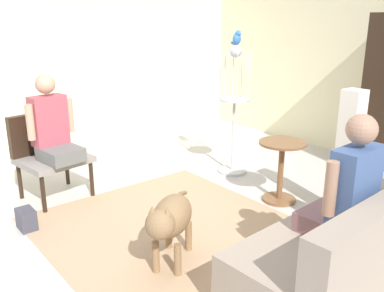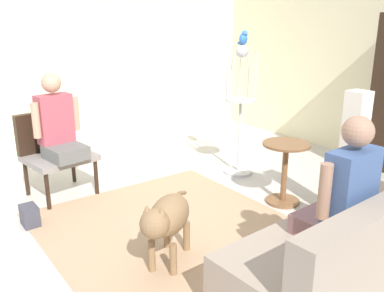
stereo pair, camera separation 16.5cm
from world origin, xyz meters
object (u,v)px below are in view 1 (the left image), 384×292
object	(u,v)px
person_on_armchair	(52,126)
column_lamp	(348,156)
couch	(346,251)
bird_cage_stand	(234,114)
round_end_table	(281,167)
parrot	(237,38)
dog	(170,218)
person_on_couch	(348,190)
handbag	(26,219)
armchair	(47,148)

from	to	relation	value
person_on_armchair	column_lamp	world-z (taller)	person_on_armchair
couch	bird_cage_stand	size ratio (longest dim) A/B	1.11
round_end_table	parrot	xyz separation A→B (m)	(-0.93, 0.22, 1.27)
round_end_table	dog	world-z (taller)	round_end_table
couch	person_on_couch	xyz separation A→B (m)	(-0.03, -0.03, 0.47)
dog	couch	bearing A→B (deg)	37.98
person_on_couch	handbag	xyz separation A→B (m)	(-2.30, -1.45, -0.67)
couch	dog	bearing A→B (deg)	-142.02
person_on_couch	bird_cage_stand	size ratio (longest dim) A/B	0.56
couch	person_on_armchair	world-z (taller)	person_on_armchair
parrot	dog	bearing A→B (deg)	-57.17
person_on_couch	round_end_table	world-z (taller)	person_on_couch
column_lamp	round_end_table	bearing A→B (deg)	-163.03
couch	column_lamp	world-z (taller)	column_lamp
couch	bird_cage_stand	world-z (taller)	bird_cage_stand
couch	round_end_table	xyz separation A→B (m)	(-1.27, 0.82, 0.09)
dog	column_lamp	size ratio (longest dim) A/B	0.57
armchair	dog	xyz separation A→B (m)	(1.96, 0.21, -0.12)
parrot	column_lamp	bearing A→B (deg)	-1.04
handbag	column_lamp	bearing A→B (deg)	56.05
couch	parrot	xyz separation A→B (m)	(-2.20, 1.04, 1.35)
person_on_couch	parrot	distance (m)	2.57
bird_cage_stand	handbag	bearing A→B (deg)	-92.61
round_end_table	parrot	distance (m)	1.58
person_on_couch	column_lamp	size ratio (longest dim) A/B	0.70
couch	armchair	distance (m)	3.15
person_on_armchair	bird_cage_stand	size ratio (longest dim) A/B	0.56
column_lamp	handbag	size ratio (longest dim) A/B	6.05
dog	column_lamp	xyz separation A→B (m)	(0.37, 1.80, 0.22)
couch	parrot	distance (m)	2.78
round_end_table	bird_cage_stand	size ratio (longest dim) A/B	0.42
person_on_couch	person_on_armchair	xyz separation A→B (m)	(-2.79, -0.95, 0.03)
person_on_couch	person_on_armchair	world-z (taller)	person_on_armchair
couch	column_lamp	xyz separation A→B (m)	(-0.65, 1.01, 0.33)
parrot	handbag	size ratio (longest dim) A/B	0.82
round_end_table	handbag	distance (m)	2.55
dog	column_lamp	bearing A→B (deg)	78.47
round_end_table	column_lamp	bearing A→B (deg)	16.97
couch	parrot	world-z (taller)	parrot
handbag	bird_cage_stand	bearing A→B (deg)	87.39
person_on_couch	round_end_table	size ratio (longest dim) A/B	1.34
armchair	dog	size ratio (longest dim) A/B	1.26
couch	handbag	distance (m)	2.77
person_on_armchair	parrot	bearing A→B (deg)	72.97
parrot	column_lamp	xyz separation A→B (m)	(1.55, -0.03, -1.03)
bird_cage_stand	parrot	size ratio (longest dim) A/B	9.24
couch	dog	distance (m)	1.29
bird_cage_stand	parrot	xyz separation A→B (m)	(0.01, -0.00, 0.89)
person_on_couch	dog	bearing A→B (deg)	-142.35
armchair	person_on_couch	bearing A→B (deg)	18.21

